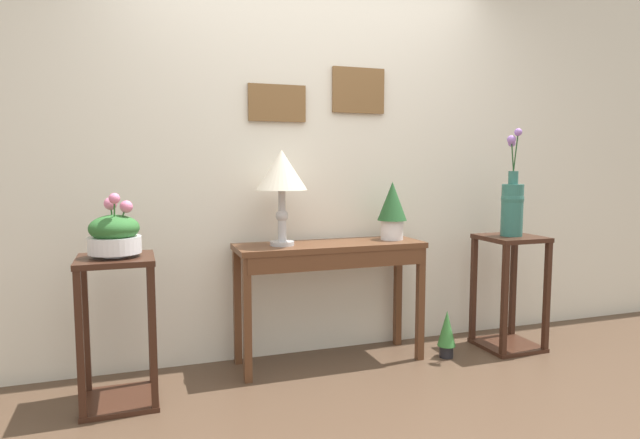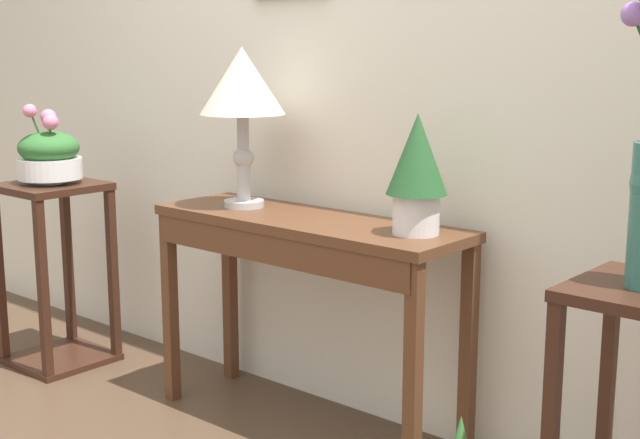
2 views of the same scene
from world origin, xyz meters
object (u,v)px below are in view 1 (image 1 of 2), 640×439
(table_lamp, at_px, (282,174))
(potted_plant_on_console, at_px, (392,208))
(console_table, at_px, (331,262))
(pedestal_stand_left, at_px, (118,331))
(pedestal_stand_right, at_px, (509,292))
(potted_plant_floor, at_px, (447,332))
(planter_bowl_wide_left, at_px, (115,234))
(flower_vase_tall_right, at_px, (512,203))

(table_lamp, height_order, potted_plant_on_console, table_lamp)
(console_table, height_order, pedestal_stand_left, pedestal_stand_left)
(table_lamp, bearing_deg, pedestal_stand_right, -5.42)
(table_lamp, relative_size, potted_plant_on_console, 1.52)
(table_lamp, height_order, potted_plant_floor, table_lamp)
(table_lamp, distance_m, potted_plant_on_console, 0.79)
(table_lamp, distance_m, potted_plant_floor, 1.50)
(pedestal_stand_left, relative_size, pedestal_stand_right, 1.01)
(pedestal_stand_left, distance_m, planter_bowl_wide_left, 0.52)
(planter_bowl_wide_left, distance_m, pedestal_stand_right, 2.57)
(table_lamp, height_order, pedestal_stand_right, table_lamp)
(table_lamp, bearing_deg, flower_vase_tall_right, -5.49)
(console_table, xyz_separation_m, pedestal_stand_right, (1.26, -0.13, -0.26))
(console_table, xyz_separation_m, pedestal_stand_left, (-1.26, -0.18, -0.26))
(table_lamp, distance_m, flower_vase_tall_right, 1.59)
(pedestal_stand_left, xyz_separation_m, pedestal_stand_right, (2.52, 0.06, -0.00))
(flower_vase_tall_right, bearing_deg, pedestal_stand_left, -178.75)
(table_lamp, bearing_deg, potted_plant_on_console, 1.38)
(table_lamp, height_order, flower_vase_tall_right, flower_vase_tall_right)
(table_lamp, relative_size, pedestal_stand_right, 0.74)
(console_table, relative_size, pedestal_stand_right, 1.52)
(pedestal_stand_right, bearing_deg, potted_plant_floor, -176.37)
(pedestal_stand_left, relative_size, planter_bowl_wide_left, 2.35)
(pedestal_stand_left, xyz_separation_m, planter_bowl_wide_left, (0.00, -0.00, 0.52))
(pedestal_stand_left, xyz_separation_m, potted_plant_floor, (2.01, 0.02, -0.22))
(table_lamp, distance_m, planter_bowl_wide_left, 1.02)
(flower_vase_tall_right, xyz_separation_m, potted_plant_floor, (-0.51, -0.03, -0.84))
(table_lamp, xyz_separation_m, potted_plant_floor, (1.06, -0.18, -1.04))
(table_lamp, bearing_deg, planter_bowl_wide_left, -167.70)
(pedestal_stand_left, bearing_deg, potted_plant_floor, 0.69)
(console_table, xyz_separation_m, potted_plant_floor, (0.75, -0.16, -0.48))
(pedestal_stand_left, height_order, pedestal_stand_right, pedestal_stand_left)
(table_lamp, xyz_separation_m, planter_bowl_wide_left, (-0.95, -0.21, -0.30))
(console_table, bearing_deg, potted_plant_on_console, 5.27)
(table_lamp, xyz_separation_m, pedestal_stand_left, (-0.95, -0.21, -0.82))
(potted_plant_on_console, xyz_separation_m, flower_vase_tall_right, (0.82, -0.17, 0.02))
(pedestal_stand_right, height_order, flower_vase_tall_right, flower_vase_tall_right)
(console_table, xyz_separation_m, planter_bowl_wide_left, (-1.26, -0.18, 0.25))
(potted_plant_on_console, distance_m, flower_vase_tall_right, 0.83)
(flower_vase_tall_right, distance_m, potted_plant_floor, 0.98)
(table_lamp, distance_m, pedestal_stand_left, 1.27)
(potted_plant_on_console, distance_m, pedestal_stand_right, 1.02)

